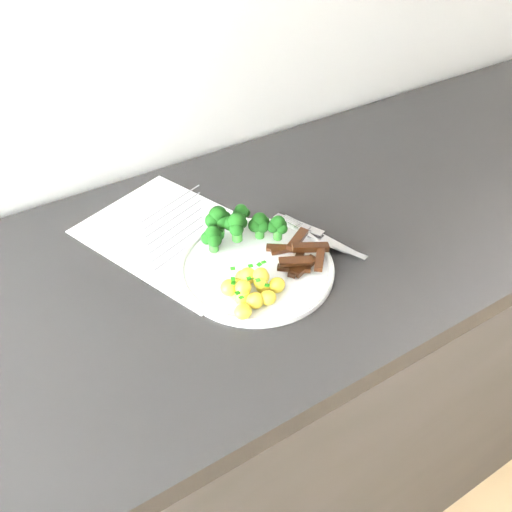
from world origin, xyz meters
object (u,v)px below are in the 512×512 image
object	(u,v)px
potatoes	(253,287)
fork	(325,240)
counter	(212,430)
knife	(327,240)
recipe_paper	(177,235)
broccoli	(237,224)
beef_strips	(300,255)
plate	(256,267)

from	to	relation	value
potatoes	fork	size ratio (longest dim) A/B	0.58
counter	fork	xyz separation A→B (m)	(0.21, -0.06, 0.48)
counter	potatoes	xyz separation A→B (m)	(0.05, -0.10, 0.48)
counter	fork	distance (m)	0.52
fork	knife	size ratio (longest dim) A/B	1.00
recipe_paper	fork	distance (m)	0.25
fork	potatoes	bearing A→B (deg)	-166.99
potatoes	knife	world-z (taller)	potatoes
recipe_paper	counter	bearing A→B (deg)	-98.57
counter	broccoli	xyz separation A→B (m)	(0.09, 0.02, 0.50)
beef_strips	potatoes	bearing A→B (deg)	-166.31
recipe_paper	broccoli	xyz separation A→B (m)	(0.08, -0.08, 0.04)
fork	knife	world-z (taller)	fork
knife	counter	bearing A→B (deg)	166.20
potatoes	fork	bearing A→B (deg)	13.01
beef_strips	broccoli	bearing A→B (deg)	122.00
fork	knife	distance (m)	0.01
counter	fork	world-z (taller)	fork
counter	recipe_paper	world-z (taller)	recipe_paper
potatoes	fork	distance (m)	0.17
potatoes	knife	bearing A→B (deg)	13.89
counter	beef_strips	world-z (taller)	beef_strips
plate	potatoes	xyz separation A→B (m)	(-0.04, -0.05, 0.02)
beef_strips	knife	world-z (taller)	beef_strips
broccoli	beef_strips	size ratio (longest dim) A/B	1.30
broccoli	beef_strips	world-z (taller)	broccoli
counter	knife	bearing A→B (deg)	-13.80
recipe_paper	potatoes	distance (m)	0.20
plate	beef_strips	distance (m)	0.07
beef_strips	knife	bearing A→B (deg)	14.17
potatoes	counter	bearing A→B (deg)	115.71
plate	knife	xyz separation A→B (m)	(0.14, -0.01, 0.00)
plate	counter	bearing A→B (deg)	151.51
counter	beef_strips	size ratio (longest dim) A/B	22.31
broccoli	fork	size ratio (longest dim) A/B	0.85
broccoli	fork	world-z (taller)	broccoli
recipe_paper	plate	world-z (taller)	plate
recipe_paper	plate	bearing A→B (deg)	-64.73
potatoes	fork	world-z (taller)	potatoes
potatoes	knife	xyz separation A→B (m)	(0.17, 0.04, -0.01)
counter	fork	size ratio (longest dim) A/B	14.67
beef_strips	fork	world-z (taller)	beef_strips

